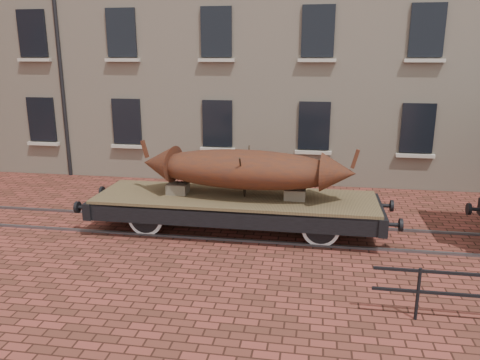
# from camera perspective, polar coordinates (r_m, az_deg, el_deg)

# --- Properties ---
(ground) EXTENTS (90.00, 90.00, 0.00)m
(ground) POSITION_cam_1_polar(r_m,az_deg,el_deg) (12.66, 3.80, -6.45)
(ground) COLOR #51281D
(rail_track) EXTENTS (30.00, 1.52, 0.06)m
(rail_track) POSITION_cam_1_polar(r_m,az_deg,el_deg) (12.65, 3.80, -6.33)
(rail_track) COLOR #59595E
(rail_track) RESTS_ON ground
(flatcar_wagon) EXTENTS (8.38, 2.27, 1.26)m
(flatcar_wagon) POSITION_cam_1_polar(r_m,az_deg,el_deg) (12.51, -0.59, -2.84)
(flatcar_wagon) COLOR brown
(flatcar_wagon) RESTS_ON ground
(iron_boat) EXTENTS (5.77, 1.88, 1.42)m
(iron_boat) POSITION_cam_1_polar(r_m,az_deg,el_deg) (12.22, 0.58, 1.34)
(iron_boat) COLOR #582411
(iron_boat) RESTS_ON flatcar_wagon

